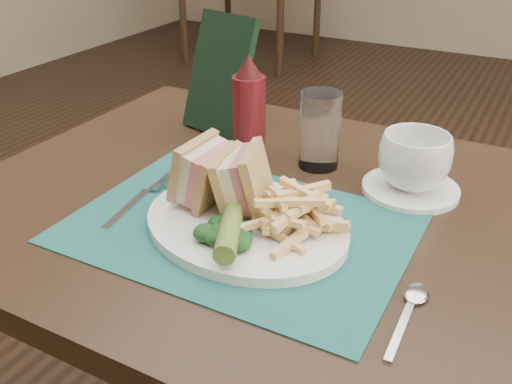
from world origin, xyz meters
TOP-DOWN VIEW (x-y plane):
  - floor at (0.00, 0.00)m, footprint 7.00×7.00m
  - wall_back at (0.00, 3.50)m, footprint 6.00×0.00m
  - table_main at (0.00, -0.50)m, footprint 0.90×0.75m
  - table_bg_left at (-1.71, 2.59)m, footprint 0.90×0.75m
  - placemat at (0.02, -0.60)m, footprint 0.47×0.33m
  - plate at (0.04, -0.60)m, footprint 0.34×0.29m
  - sandwich_half_a at (-0.06, -0.58)m, footprint 0.08×0.10m
  - sandwich_half_b at (-0.00, -0.58)m, footprint 0.10×0.11m
  - kale_garnish at (0.04, -0.65)m, footprint 0.11×0.08m
  - pickle_spear at (0.05, -0.66)m, footprint 0.08×0.12m
  - fries_pile at (0.10, -0.58)m, footprint 0.18×0.20m
  - fork at (-0.15, -0.60)m, footprint 0.06×0.17m
  - spoon at (0.28, -0.67)m, footprint 0.04×0.15m
  - saucer at (0.21, -0.38)m, footprint 0.19×0.19m
  - coffee_cup at (0.21, -0.38)m, footprint 0.14×0.14m
  - drinking_glass at (0.04, -0.36)m, footprint 0.09×0.09m
  - ketchup_bottle at (-0.07, -0.39)m, footprint 0.07×0.07m
  - check_presenter at (-0.19, -0.29)m, footprint 0.15×0.11m

SIDE VIEW (x-z plane):
  - floor at x=0.00m, z-range 0.00..0.00m
  - wall_back at x=0.00m, z-range -3.00..3.00m
  - table_main at x=0.00m, z-range 0.00..0.75m
  - table_bg_left at x=-1.71m, z-range 0.00..0.75m
  - placemat at x=0.02m, z-range 0.75..0.75m
  - spoon at x=0.28m, z-range 0.75..0.76m
  - saucer at x=0.21m, z-range 0.75..0.76m
  - fork at x=-0.15m, z-range 0.75..0.76m
  - plate at x=0.04m, z-range 0.75..0.77m
  - kale_garnish at x=0.04m, z-range 0.77..0.79m
  - pickle_spear at x=0.05m, z-range 0.77..0.81m
  - fries_pile at x=0.10m, z-range 0.77..0.83m
  - coffee_cup at x=0.21m, z-range 0.76..0.85m
  - sandwich_half_b at x=0.00m, z-range 0.77..0.86m
  - sandwich_half_a at x=-0.06m, z-range 0.77..0.86m
  - drinking_glass at x=0.04m, z-range 0.75..0.88m
  - ketchup_bottle at x=-0.07m, z-range 0.75..0.94m
  - check_presenter at x=-0.19m, z-range 0.75..0.97m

